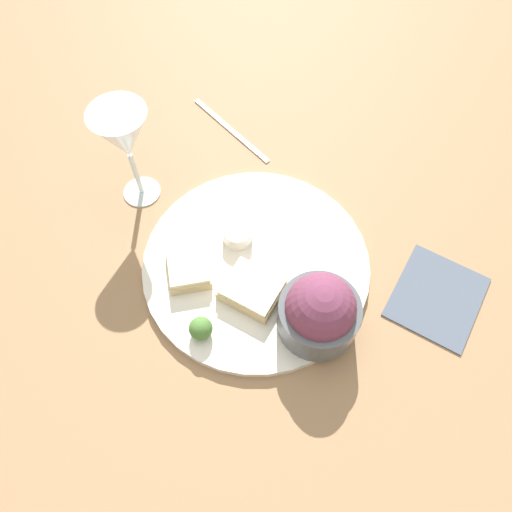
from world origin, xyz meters
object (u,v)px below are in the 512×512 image
object	(u,v)px
cheese_toast_near	(252,289)
napkin	(437,296)
salad_bowl	(319,312)
fork	(231,129)
wine_glass	(124,137)
sauce_ramekin	(238,233)
cheese_toast_far	(188,267)

from	to	relation	value
cheese_toast_near	napkin	distance (m)	0.27
salad_bowl	fork	bearing A→B (deg)	148.49
cheese_toast_near	wine_glass	distance (m)	0.29
napkin	fork	xyz separation A→B (m)	(-0.45, 0.06, 0.00)
sauce_ramekin	napkin	distance (m)	0.31
salad_bowl	cheese_toast_near	xyz separation A→B (m)	(-0.10, -0.02, -0.03)
cheese_toast_near	fork	xyz separation A→B (m)	(-0.24, 0.23, -0.02)
cheese_toast_far	napkin	size ratio (longest dim) A/B	0.62
sauce_ramekin	napkin	size ratio (longest dim) A/B	0.30
cheese_toast_far	napkin	bearing A→B (deg)	33.67
salad_bowl	napkin	size ratio (longest dim) A/B	0.73
wine_glass	napkin	size ratio (longest dim) A/B	1.17
cheese_toast_near	fork	distance (m)	0.33
salad_bowl	cheese_toast_far	size ratio (longest dim) A/B	1.18
salad_bowl	cheese_toast_near	size ratio (longest dim) A/B	1.21
cheese_toast_far	napkin	xyz separation A→B (m)	(0.31, 0.20, -0.02)
salad_bowl	napkin	world-z (taller)	salad_bowl
salad_bowl	cheese_toast_near	world-z (taller)	salad_bowl
salad_bowl	wine_glass	size ratio (longest dim) A/B	0.62
cheese_toast_far	fork	distance (m)	0.30
sauce_ramekin	cheese_toast_far	distance (m)	0.09
sauce_ramekin	wine_glass	xyz separation A→B (m)	(-0.19, -0.03, 0.10)
cheese_toast_near	cheese_toast_far	distance (m)	0.10
cheese_toast_near	wine_glass	xyz separation A→B (m)	(-0.26, 0.03, 0.10)
salad_bowl	sauce_ramekin	distance (m)	0.18
wine_glass	fork	world-z (taller)	wine_glass
fork	cheese_toast_near	bearing A→B (deg)	-43.64
sauce_ramekin	cheese_toast_far	world-z (taller)	same
sauce_ramekin	cheese_toast_far	bearing A→B (deg)	-101.80
napkin	fork	world-z (taller)	same
cheese_toast_near	napkin	size ratio (longest dim) A/B	0.60
sauce_ramekin	wine_glass	size ratio (longest dim) A/B	0.26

